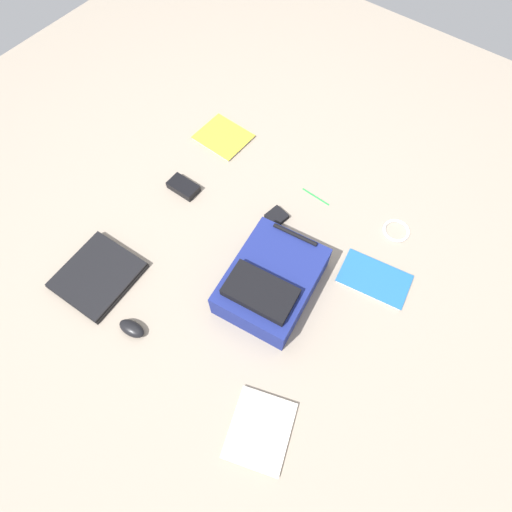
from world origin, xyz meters
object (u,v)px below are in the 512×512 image
book_comic (223,137)px  earbud_pouch (277,217)px  cable_coil (396,231)px  computer_mouse (132,328)px  backpack (271,282)px  book_red (374,279)px  laptop (98,275)px  book_blue (260,430)px  pen_black (316,196)px  power_brick (183,187)px

book_comic → earbud_pouch: bearing=65.2°
book_comic → cable_coil: 0.94m
book_comic → computer_mouse: size_ratio=2.28×
book_comic → cable_coil: (-0.03, 0.94, 0.00)m
computer_mouse → backpack: bearing=137.6°
book_red → earbud_pouch: (-0.00, -0.49, 0.00)m
backpack → laptop: 0.70m
book_red → computer_mouse: 0.97m
cable_coil → computer_mouse: bearing=-30.6°
backpack → book_blue: bearing=32.3°
pen_black → earbud_pouch: earbud_pouch is taller
book_blue → power_brick: power_brick is taller
book_red → laptop: bearing=-53.5°
book_comic → book_blue: 1.35m
backpack → earbud_pouch: 0.35m
backpack → book_red: bearing=132.9°
book_red → book_comic: book_red is taller
laptop → book_blue: (0.07, 0.87, -0.01)m
book_blue → power_brick: size_ratio=2.13×
earbud_pouch → laptop: bearing=-31.6°
book_blue → cable_coil: book_blue is taller
cable_coil → pen_black: bearing=-81.6°
backpack → power_brick: size_ratio=3.25×
backpack → book_red: size_ratio=1.50×
power_brick → computer_mouse: bearing=25.2°
book_red → book_blue: bearing=-2.3°
book_blue → laptop: bearing=-94.4°
book_comic → power_brick: (0.35, 0.05, 0.01)m
computer_mouse → power_brick: (-0.62, -0.29, -0.00)m
laptop → computer_mouse: size_ratio=2.96×
backpack → book_comic: size_ratio=1.83×
cable_coil → pen_black: size_ratio=0.80×
backpack → book_blue: 0.53m
book_red → computer_mouse: computer_mouse is taller
laptop → power_brick: power_brick is taller
computer_mouse → earbud_pouch: bearing=162.1°
earbud_pouch → book_red: bearing=89.7°
laptop → book_comic: size_ratio=1.30×
laptop → book_comic: (-0.89, -0.07, -0.01)m
laptop → cable_coil: (-0.92, 0.86, -0.01)m
book_red → pen_black: size_ratio=2.07×
cable_coil → book_blue: bearing=0.5°
power_brick → earbud_pouch: bearing=106.5°
backpack → laptop: (0.38, -0.59, -0.06)m
backpack → earbud_pouch: (-0.29, -0.18, -0.06)m
backpack → laptop: size_ratio=1.41×
backpack → computer_mouse: 0.56m
book_comic → earbud_pouch: 0.53m
power_brick → pen_black: bearing=123.0°
book_blue → earbud_pouch: earbud_pouch is taller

